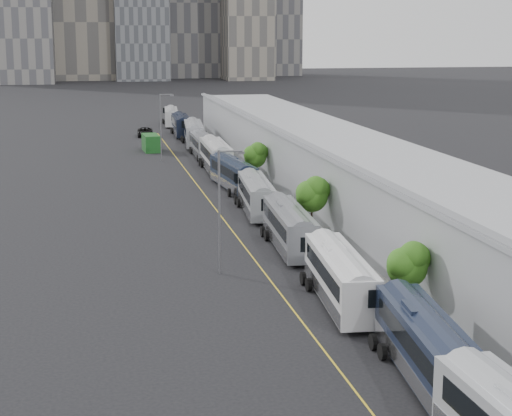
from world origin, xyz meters
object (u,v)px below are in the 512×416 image
object	(u,v)px
bus_3	(289,231)
bus_5	(233,176)
bus_4	(256,198)
bus_10	(171,118)
street_lamp_near	(222,204)
bus_6	(216,158)
suv	(145,132)
shipping_container	(151,143)
bus_9	(181,127)
bus_1	(427,353)
bus_2	(340,282)
bus_8	(194,135)
street_lamp_far	(162,123)
bus_7	(202,147)

from	to	relation	value
bus_3	bus_5	xyz separation A→B (m)	(0.21, 28.89, -0.06)
bus_4	bus_5	world-z (taller)	bus_4
bus_10	street_lamp_near	size ratio (longest dim) A/B	1.29
bus_6	suv	xyz separation A→B (m)	(-6.40, 40.41, -0.93)
street_lamp_near	suv	world-z (taller)	street_lamp_near
suv	bus_5	bearing A→B (deg)	-80.08
shipping_container	bus_9	bearing A→B (deg)	67.31
bus_1	bus_3	size ratio (longest dim) A/B	0.99
bus_9	bus_2	bearing A→B (deg)	-88.12
bus_8	street_lamp_near	xyz separation A→B (m)	(-7.53, -75.07, 3.80)
bus_2	bus_6	world-z (taller)	bus_6
bus_6	bus_8	world-z (taller)	bus_6
bus_5	bus_6	world-z (taller)	bus_6
bus_6	bus_5	bearing A→B (deg)	-88.51
bus_2	bus_10	xyz separation A→B (m)	(0.41, 115.22, -0.10)
bus_1	bus_9	xyz separation A→B (m)	(-0.25, 111.52, 0.01)
bus_2	shipping_container	world-z (taller)	bus_2
bus_3	bus_4	size ratio (longest dim) A/B	1.02
bus_2	bus_10	distance (m)	115.22
bus_1	bus_10	bearing A→B (deg)	96.11
bus_5	bus_3	bearing A→B (deg)	-95.88
bus_9	suv	xyz separation A→B (m)	(-6.43, -0.04, -0.79)
bus_2	bus_10	size ratio (longest dim) A/B	1.06
bus_10	street_lamp_near	world-z (taller)	street_lamp_near
bus_2	bus_3	world-z (taller)	bus_2
bus_4	bus_9	xyz separation A→B (m)	(0.09, 67.62, 0.04)
bus_1	bus_2	bearing A→B (deg)	98.98
bus_8	shipping_container	bearing A→B (deg)	-139.70
suv	street_lamp_near	bearing A→B (deg)	-87.27
bus_10	shipping_container	bearing A→B (deg)	-95.59
bus_3	bus_6	world-z (taller)	bus_6
bus_6	street_lamp_far	bearing A→B (deg)	122.45
bus_1	shipping_container	xyz separation A→B (m)	(-7.19, 92.42, -0.29)
bus_3	bus_4	world-z (taller)	bus_3
bus_7	suv	distance (m)	27.47
bus_2	bus_5	distance (m)	44.25
bus_4	bus_6	distance (m)	27.18
bus_8	street_lamp_near	distance (m)	75.54
bus_5	suv	xyz separation A→B (m)	(-6.38, 53.82, -0.74)
bus_4	shipping_container	distance (m)	49.00
shipping_container	street_lamp_far	bearing A→B (deg)	-88.74
bus_6	bus_2	bearing A→B (deg)	-88.83
bus_4	bus_7	bearing A→B (deg)	94.57
bus_1	bus_4	distance (m)	43.90
bus_9	shipping_container	world-z (taller)	bus_9
bus_3	bus_5	world-z (taller)	bus_3
bus_2	bus_5	size ratio (longest dim) A/B	1.04
bus_4	bus_9	distance (m)	67.62
bus_8	bus_2	bearing A→B (deg)	-85.25
bus_7	street_lamp_far	distance (m)	8.15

